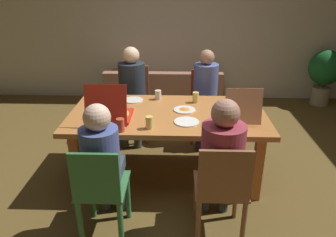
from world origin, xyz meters
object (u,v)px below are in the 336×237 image
person_0 (221,155)px  pizza_box_1 (239,114)px  chair_3 (204,101)px  plate_1 (185,110)px  chair_1 (101,192)px  chair_2 (134,98)px  chair_0 (221,189)px  drinking_glass_3 (149,123)px  person_3 (206,90)px  dining_table (168,120)px  person_2 (132,87)px  pizza_box_0 (111,114)px  plate_2 (133,100)px  drinking_glass_0 (158,95)px  drinking_glass_2 (120,125)px  plate_0 (186,122)px  drinking_glass_1 (196,97)px  potted_plant (325,72)px  couch (164,94)px  person_1 (103,158)px

person_0 → pizza_box_1: bearing=70.0°
chair_3 → plate_1: 1.02m
chair_1 → chair_2: chair_2 is taller
chair_0 → drinking_glass_3: size_ratio=7.61×
person_3 → chair_1: bearing=-117.2°
dining_table → person_2: 1.02m
chair_1 → pizza_box_0: (-0.06, 0.82, 0.34)m
plate_2 → drinking_glass_0: size_ratio=2.03×
dining_table → pizza_box_0: bearing=-161.5°
plate_1 → drinking_glass_3: drinking_glass_3 is taller
drinking_glass_2 → plate_2: bearing=89.5°
person_3 → plate_1: person_3 is taller
person_2 → plate_0: person_2 is taller
drinking_glass_0 → plate_1: bearing=-47.9°
chair_1 → plate_0: bearing=47.6°
dining_table → chair_0: size_ratio=2.23×
drinking_glass_2 → drinking_glass_1: bearing=47.5°
plate_2 → potted_plant: 3.62m
plate_2 → drinking_glass_2: bearing=-90.5°
person_2 → person_0: bearing=-60.9°
chair_2 → person_3: 0.99m
plate_0 → drinking_glass_0: (-0.32, 0.65, 0.05)m
chair_3 → pizza_box_0: pizza_box_0 is taller
person_0 → couch: person_0 is taller
pizza_box_0 → chair_1: bearing=-85.9°
person_1 → chair_3: (0.96, 1.89, -0.18)m
chair_2 → plate_2: size_ratio=4.41×
chair_2 → drinking_glass_1: 1.11m
couch → pizza_box_0: bearing=-100.8°
potted_plant → chair_1: bearing=-132.8°
potted_plant → chair_3: bearing=-148.3°
dining_table → pizza_box_1: 0.75m
chair_0 → person_3: person_3 is taller
drinking_glass_0 → drinking_glass_1: drinking_glass_1 is taller
couch → drinking_glass_3: bearing=-90.6°
pizza_box_1 → person_0: bearing=-110.0°
person_0 → drinking_glass_0: (-0.59, 1.25, 0.08)m
chair_1 → plate_1: chair_1 is taller
dining_table → person_1: bearing=-120.1°
person_0 → pizza_box_0: person_0 is taller
potted_plant → plate_1: bearing=-136.9°
chair_3 → plate_2: 1.13m
chair_0 → pizza_box_0: bearing=142.1°
plate_1 → drinking_glass_1: 0.28m
plate_1 → pizza_box_1: bearing=-20.6°
potted_plant → drinking_glass_1: bearing=-138.6°
pizza_box_0 → plate_0: pizza_box_0 is taller
person_1 → drinking_glass_0: (0.38, 1.27, 0.10)m
drinking_glass_3 → chair_0: bearing=-43.2°
chair_1 → chair_0: bearing=1.5°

